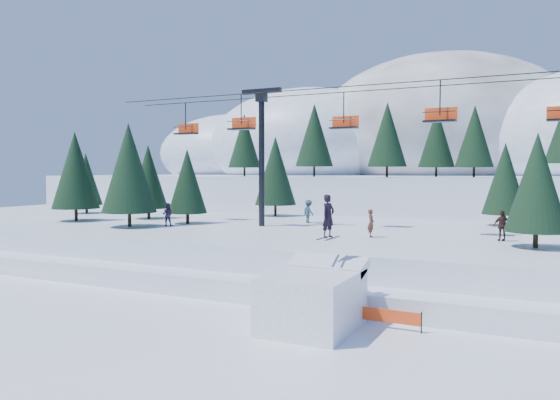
% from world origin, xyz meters
% --- Properties ---
extents(ground, '(160.00, 160.00, 0.00)m').
position_xyz_m(ground, '(0.00, 0.00, 0.00)').
color(ground, white).
rests_on(ground, ground).
extents(mid_shelf, '(70.00, 22.00, 2.50)m').
position_xyz_m(mid_shelf, '(0.00, 18.00, 1.25)').
color(mid_shelf, white).
rests_on(mid_shelf, ground).
extents(berm, '(70.00, 6.00, 1.10)m').
position_xyz_m(berm, '(0.00, 8.00, 0.55)').
color(berm, white).
rests_on(berm, ground).
extents(mountain_ridge, '(119.00, 60.45, 26.46)m').
position_xyz_m(mountain_ridge, '(-5.09, 73.37, 9.64)').
color(mountain_ridge, white).
rests_on(mountain_ridge, ground).
extents(jump_kicker, '(3.49, 4.75, 5.60)m').
position_xyz_m(jump_kicker, '(1.52, 2.75, 1.31)').
color(jump_kicker, white).
rests_on(jump_kicker, ground).
extents(chairlift, '(46.00, 3.21, 10.28)m').
position_xyz_m(chairlift, '(1.63, 18.05, 9.32)').
color(chairlift, black).
rests_on(chairlift, mid_shelf).
extents(conifer_stand, '(62.61, 17.73, 8.81)m').
position_xyz_m(conifer_stand, '(3.28, 18.73, 6.62)').
color(conifer_stand, black).
rests_on(conifer_stand, mid_shelf).
extents(distant_skiers, '(30.28, 8.05, 1.85)m').
position_xyz_m(distant_skiers, '(-2.09, 18.36, 3.39)').
color(distant_skiers, '#37221C').
rests_on(distant_skiers, mid_shelf).
extents(banner_near, '(2.86, 0.15, 0.90)m').
position_xyz_m(banner_near, '(4.38, 4.04, 0.54)').
color(banner_near, black).
rests_on(banner_near, ground).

